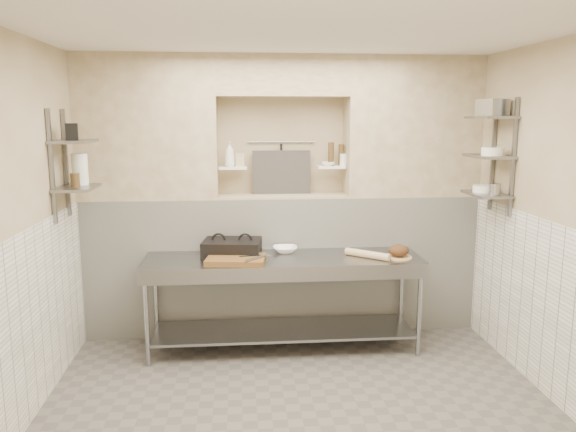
{
  "coord_description": "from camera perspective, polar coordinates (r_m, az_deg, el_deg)",
  "views": [
    {
      "loc": [
        -0.45,
        -3.91,
        2.21
      ],
      "look_at": [
        -0.02,
        0.9,
        1.35
      ],
      "focal_mm": 35.0,
      "sensor_mm": 36.0,
      "label": 1
    }
  ],
  "objects": [
    {
      "name": "panini_press",
      "position": [
        5.39,
        -5.71,
        -3.21
      ],
      "size": [
        0.59,
        0.46,
        0.15
      ],
      "rotation": [
        0.0,
        0.0,
        -0.13
      ],
      "color": "black",
      "rests_on": "prep_table"
    },
    {
      "name": "wall_shelf_right_mid",
      "position": [
        5.48,
        19.71,
        5.74
      ],
      "size": [
        0.3,
        0.5,
        0.02
      ],
      "primitive_type": "cube",
      "color": "slate",
      "rests_on": "wall_right"
    },
    {
      "name": "hanging_steel",
      "position": [
        5.85,
        -0.69,
        5.87
      ],
      "size": [
        0.02,
        0.02,
        0.3
      ],
      "primitive_type": "cylinder",
      "color": "black",
      "rests_on": "utensil_rail"
    },
    {
      "name": "knife_blade",
      "position": [
        5.16,
        -3.38,
        -4.07
      ],
      "size": [
        0.29,
        0.08,
        0.01
      ],
      "primitive_type": "cube",
      "rotation": [
        0.0,
        0.0,
        0.15
      ],
      "color": "gray",
      "rests_on": "cutting_board"
    },
    {
      "name": "shelf_rail_right_a",
      "position": [
        5.71,
        20.11,
        5.87
      ],
      "size": [
        0.03,
        0.03,
        1.05
      ],
      "primitive_type": "cube",
      "color": "slate",
      "rests_on": "wall_right"
    },
    {
      "name": "backwall_header",
      "position": [
        5.69,
        -0.59,
        14.02
      ],
      "size": [
        1.3,
        0.4,
        0.4
      ],
      "primitive_type": "cube",
      "color": "#C1B194",
      "rests_on": "backwall_lower"
    },
    {
      "name": "condiment_b",
      "position": [
        5.75,
        4.39,
        6.29
      ],
      "size": [
        0.06,
        0.06,
        0.24
      ],
      "primitive_type": "cylinder",
      "color": "#453219",
      "rests_on": "alcove_shelf_right"
    },
    {
      "name": "ceiling",
      "position": [
        3.99,
        1.49,
        19.32
      ],
      "size": [
        4.0,
        3.9,
        0.1
      ],
      "primitive_type": "cube",
      "color": "silver",
      "rests_on": "ground"
    },
    {
      "name": "wall_left",
      "position": [
        4.31,
        -26.86,
        -1.85
      ],
      "size": [
        0.1,
        3.9,
        2.8
      ],
      "primitive_type": "cube",
      "color": "#C1B194",
      "rests_on": "ground"
    },
    {
      "name": "wainscot_left",
      "position": [
        4.47,
        -25.41,
        -10.67
      ],
      "size": [
        0.02,
        3.9,
        1.4
      ],
      "primitive_type": "cube",
      "color": "white",
      "rests_on": "floor"
    },
    {
      "name": "jar_alcove",
      "position": [
        5.72,
        -4.9,
        5.72
      ],
      "size": [
        0.09,
        0.09,
        0.13
      ],
      "primitive_type": "cube",
      "color": "#C1B194",
      "rests_on": "alcove_shelf_left"
    },
    {
      "name": "backwall_pillar_right",
      "position": [
        5.93,
        12.43,
        8.8
      ],
      "size": [
        1.35,
        0.4,
        1.4
      ],
      "primitive_type": "cube",
      "color": "#C1B194",
      "rests_on": "backwall_lower"
    },
    {
      "name": "bottle_soap",
      "position": [
        5.65,
        -5.95,
        6.25
      ],
      "size": [
        0.12,
        0.12,
        0.25
      ],
      "primitive_type": "imported",
      "rotation": [
        0.0,
        0.0,
        -0.24
      ],
      "color": "white",
      "rests_on": "alcove_shelf_left"
    },
    {
      "name": "shelf_rail_left_a",
      "position": [
        5.4,
        -21.6,
        5.03
      ],
      "size": [
        0.03,
        0.03,
        0.95
      ],
      "primitive_type": "cube",
      "color": "slate",
      "rests_on": "wall_left"
    },
    {
      "name": "shelf_rail_left_b",
      "position": [
        5.02,
        -22.88,
        4.62
      ],
      "size": [
        0.03,
        0.03,
        0.95
      ],
      "primitive_type": "cube",
      "color": "slate",
      "rests_on": "wall_left"
    },
    {
      "name": "bowl_right_mid",
      "position": [
        5.41,
        20.06,
        6.19
      ],
      "size": [
        0.2,
        0.2,
        0.07
      ],
      "primitive_type": "cylinder",
      "color": "white",
      "rests_on": "wall_shelf_right_mid"
    },
    {
      "name": "backwall_lower",
      "position": [
        5.88,
        -0.56,
        -4.8
      ],
      "size": [
        4.0,
        0.4,
        1.4
      ],
      "primitive_type": "cube",
      "color": "white",
      "rests_on": "floor"
    },
    {
      "name": "canister_right",
      "position": [
        5.36,
        20.24,
        2.55
      ],
      "size": [
        0.1,
        0.1,
        0.1
      ],
      "primitive_type": "cylinder",
      "color": "gray",
      "rests_on": "wall_shelf_right_lower"
    },
    {
      "name": "alcove_shelf_right",
      "position": [
        5.76,
        4.4,
        4.99
      ],
      "size": [
        0.28,
        0.16,
        0.02
      ],
      "primitive_type": "cube",
      "color": "white",
      "rests_on": "backwall_lower"
    },
    {
      "name": "wall_shelf_left_lower",
      "position": [
        5.19,
        -20.64,
        2.69
      ],
      "size": [
        0.3,
        0.5,
        0.02
      ],
      "primitive_type": "cube",
      "color": "slate",
      "rests_on": "wall_left"
    },
    {
      "name": "wall_shelf_left_upper",
      "position": [
        5.16,
        -20.92,
        7.1
      ],
      "size": [
        0.3,
        0.5,
        0.03
      ],
      "primitive_type": "cube",
      "color": "slate",
      "rests_on": "wall_left"
    },
    {
      "name": "condiment_c",
      "position": [
        5.77,
        5.65,
        5.7
      ],
      "size": [
        0.07,
        0.07,
        0.12
      ],
      "primitive_type": "cylinder",
      "color": "white",
      "rests_on": "alcove_shelf_right"
    },
    {
      "name": "shelf_rail_right_b",
      "position": [
        5.35,
        21.92,
        5.51
      ],
      "size": [
        0.03,
        0.03,
        1.05
      ],
      "primitive_type": "cube",
      "color": "slate",
      "rests_on": "wall_right"
    },
    {
      "name": "bowl_right",
      "position": [
        5.55,
        19.3,
        2.63
      ],
      "size": [
        0.21,
        0.21,
        0.06
      ],
      "primitive_type": "cylinder",
      "color": "white",
      "rests_on": "wall_shelf_right_lower"
    },
    {
      "name": "prep_table",
      "position": [
        5.35,
        -0.47,
        -6.96
      ],
      "size": [
        2.6,
        0.7,
        0.9
      ],
      "color": "gray",
      "rests_on": "floor"
    },
    {
      "name": "mixing_bowl",
      "position": [
        5.48,
        -0.3,
        -3.41
      ],
      "size": [
        0.24,
        0.24,
        0.06
      ],
      "primitive_type": "imported",
      "rotation": [
        0.0,
        0.0,
        0.02
      ],
      "color": "white",
      "rests_on": "prep_table"
    },
    {
      "name": "floor",
      "position": [
        4.54,
        1.31,
        -19.76
      ],
      "size": [
        4.0,
        3.9,
        0.1
      ],
      "primitive_type": "cube",
      "color": "#5F5A54",
      "rests_on": "ground"
    },
    {
      "name": "backwall_pillar_left",
      "position": [
        5.73,
        -14.07,
        8.69
      ],
      "size": [
        1.35,
        0.4,
        1.4
      ],
      "primitive_type": "cube",
      "color": "#C1B194",
      "rests_on": "backwall_lower"
    },
    {
      "name": "alcove_sill",
      "position": [
        5.74,
        -0.57,
        2.07
      ],
      "size": [
        1.3,
        0.4,
        0.02
      ],
      "primitive_type": "cube",
      "color": "#C1B194",
      "rests_on": "backwall_lower"
    },
    {
      "name": "wall_right",
      "position": [
        4.71,
        27.02,
        -0.92
      ],
      "size": [
        0.1,
        3.9,
        2.8
      ],
      "primitive_type": "cube",
      "color": "#C1B194",
      "rests_on": "ground"
    },
    {
      "name": "bowl_alcove",
      "position": [
        5.75,
        4.09,
        5.32
      ],
      "size": [
        0.17,
        0.17,
        0.04
      ],
      "primitive_type": "imported",
      "rotation": [
        0.0,
        0.0,
        0.23
      ],
      "color": "white",
      "rests_on": "alcove_shelf_right"
    },
    {
      "name": "tongs",
      "position": [
        5.04,
        -3.35,
        -4.31
      ],
      "size": [
        0.19,
        0.21,
        0.02
      ],
      "primitive_type": "cylinder",
      "rotation": [
        1.57,
        0.0,
        -0.75
      ],
      "color": "gray",
      "rests_on": "cutting_board"
    },
    {
      "name": "basket_right",
      "position": [
        5.45,
        20.05,
        10.31
      ],
      "size": [
        0.25,
        0.28,
        0.15
      ],
      "primitive_type": "cube",
      "rotation": [
        0.0,
        0.0,
        0.26
      ],
      "color": "gray",
      "rests_on": "wall_shelf_right_upper"
    },
    {
      "name": "cutting_board",
      "position": [
        5.15,
        -5.31,
        -4.42
      ],
      "size": [
        0.57,
        0.43,
        0.05
      ],
      "primitive_type": "cube",
      "rotation": [
        0.0,
        0.0,
        -0.13
      ],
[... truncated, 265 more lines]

